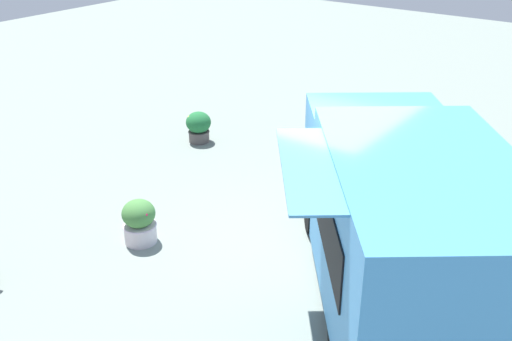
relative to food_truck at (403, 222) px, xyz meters
name	(u,v)px	position (x,y,z in m)	size (l,w,h in m)	color
ground_plane	(311,245)	(1.63, -0.37, -1.17)	(40.00, 40.00, 0.00)	gray
food_truck	(403,222)	(0.00, 0.00, 0.00)	(5.07, 5.68, 2.41)	#408AC9
planter_flowering_near	(199,126)	(5.97, -2.56, -0.80)	(0.57, 0.57, 0.71)	#514947
planter_flowering_far	(139,221)	(3.94, 1.20, -0.79)	(0.55, 0.55, 0.76)	silver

